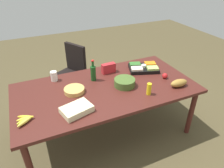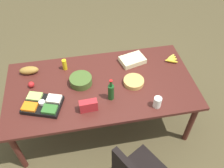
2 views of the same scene
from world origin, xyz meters
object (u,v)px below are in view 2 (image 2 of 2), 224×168
Objects in this scene: conference_table at (101,88)px; bread_loaf at (29,70)px; banana_bunch at (171,59)px; chip_bag_red at (88,106)px; sheet_cake at (132,60)px; apple_red at (31,85)px; veggie_tray at (43,104)px; mayo_jar at (157,102)px; wine_bottle at (111,92)px; mustard_bottle at (65,65)px; salad_bowl at (81,80)px; chip_bowl at (134,82)px.

conference_table is 9.68× the size of bread_loaf.
chip_bag_red is at bearing -152.42° from banana_bunch.
sheet_cake is 1.34m from apple_red.
veggie_tray is 3.68× the size of mayo_jar.
wine_bottle is 1.97× the size of mustard_bottle.
banana_bunch is 1.85m from apple_red.
veggie_tray is 2.48× the size of chip_bag_red.
conference_table is 0.85m from apple_red.
mayo_jar is at bearing -10.28° from veggie_tray.
veggie_tray is (0.17, -0.58, -0.01)m from bread_loaf.
mustard_bottle is 0.76m from chip_bag_red.
mayo_jar is at bearing -6.66° from chip_bag_red.
veggie_tray reaches higher than banana_bunch.
apple_red is at bearing 158.16° from mayo_jar.
banana_bunch is at bearing -7.53° from sheet_cake.
conference_table is 11.93× the size of banana_bunch.
bread_loaf reaches higher than salad_bowl.
banana_bunch is (0.52, -0.07, -0.01)m from sheet_cake.
chip_bag_red reaches higher than sheet_cake.
wine_bottle is at bearing -124.71° from sheet_cake.
sheet_cake is 0.53m from banana_bunch.
banana_bunch is at bearing -3.01° from bread_loaf.
bread_loaf is (-1.28, 0.42, 0.02)m from chip_bowl.
veggie_tray is 1.30m from mayo_jar.
conference_table is 17.25× the size of mayo_jar.
salad_bowl reaches higher than chip_bowl.
apple_red reaches higher than chip_bowl.
chip_bag_red is at bearing -134.12° from sheet_cake.
conference_table is at bearing -41.06° from mustard_bottle.
conference_table is 0.74m from veggie_tray.
conference_table is at bearing 109.66° from wine_bottle.
bread_loaf is 1.14m from wine_bottle.
chip_bag_red is (0.05, -0.42, 0.02)m from salad_bowl.
chip_bowl is 0.68m from banana_bunch.
conference_table is at bearing 17.28° from veggie_tray.
banana_bunch is (1.71, 0.49, -0.01)m from veggie_tray.
wine_bottle is at bearing -70.34° from conference_table.
bread_loaf is at bearing 106.60° from veggie_tray.
sheet_cake is 2.38× the size of mayo_jar.
mayo_jar is (1.41, -0.57, 0.03)m from apple_red.
veggie_tray is 0.53m from chip_bag_red.
sheet_cake is 2.11× the size of mustard_bottle.
veggie_tray is 2.55× the size of banana_bunch.
wine_bottle reaches higher than mustard_bottle.
veggie_tray reaches higher than conference_table.
mustard_bottle is 0.55× the size of salad_bowl.
banana_bunch is (1.01, 0.27, 0.09)m from conference_table.
chip_bag_red is 0.77m from mayo_jar.
salad_bowl is (0.46, 0.28, 0.01)m from veggie_tray.
bread_loaf is at bearing 157.19° from conference_table.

